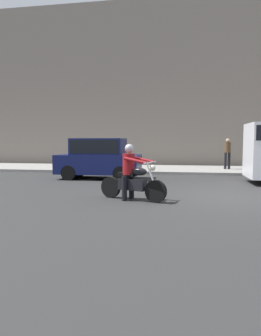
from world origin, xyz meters
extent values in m
plane|color=#2A2A2A|center=(0.00, 0.00, 0.00)|extent=(80.00, 80.00, 0.00)
cube|color=gray|center=(0.00, 8.00, 0.07)|extent=(40.00, 4.40, 0.14)
cube|color=slate|center=(0.00, 11.40, 5.43)|extent=(40.00, 1.40, 10.86)
cylinder|color=black|center=(-2.11, -1.23, 0.31)|extent=(0.62, 0.33, 0.62)
cylinder|color=black|center=(-3.48, -0.71, 0.31)|extent=(0.62, 0.33, 0.62)
cylinder|color=silver|center=(-2.22, -1.19, 0.70)|extent=(0.38, 0.19, 0.84)
cube|color=black|center=(-2.79, -0.97, 0.45)|extent=(0.86, 0.55, 0.32)
ellipsoid|color=black|center=(-2.59, -1.04, 0.83)|extent=(0.53, 0.39, 0.22)
cube|color=black|center=(-2.96, -0.90, 0.73)|extent=(0.57, 0.41, 0.10)
cylinder|color=silver|center=(-2.27, -1.16, 1.09)|extent=(0.29, 0.67, 0.04)
sphere|color=silver|center=(-2.20, -1.19, 0.95)|extent=(0.17, 0.17, 0.17)
cylinder|color=silver|center=(-3.02, -0.71, 0.33)|extent=(0.68, 0.31, 0.07)
cylinder|color=black|center=(-3.00, -1.10, 0.35)|extent=(0.19, 0.19, 0.71)
cylinder|color=black|center=(-2.85, -0.73, 0.35)|extent=(0.19, 0.19, 0.71)
cylinder|color=maroon|center=(-2.91, -0.92, 1.02)|extent=(0.44, 0.44, 0.59)
cylinder|color=maroon|center=(-2.67, -1.25, 1.15)|extent=(0.68, 0.33, 0.20)
cylinder|color=maroon|center=(-2.51, -0.84, 1.15)|extent=(0.68, 0.33, 0.20)
sphere|color=tan|center=(-2.89, -0.93, 1.44)|extent=(0.20, 0.20, 0.20)
sphere|color=#B7B7BC|center=(-2.89, -0.93, 1.47)|extent=(0.25, 0.25, 0.25)
cube|color=#11194C|center=(-5.05, 3.69, 0.66)|extent=(3.67, 1.70, 0.84)
cube|color=#11194C|center=(-5.05, 3.69, 1.44)|extent=(2.27, 1.56, 0.72)
cube|color=black|center=(-5.05, 3.69, 1.44)|extent=(2.09, 1.59, 0.58)
cylinder|color=black|center=(-3.91, 3.69, 0.32)|extent=(0.64, 1.76, 0.64)
cylinder|color=black|center=(-6.19, 3.69, 0.32)|extent=(0.64, 1.76, 0.64)
cylinder|color=gray|center=(2.47, 8.12, 1.35)|extent=(0.08, 0.08, 2.41)
cube|color=#1959B2|center=(2.47, 8.09, 2.30)|extent=(0.44, 0.03, 0.44)
cylinder|color=black|center=(1.01, 7.93, 0.60)|extent=(0.14, 0.14, 0.91)
cylinder|color=black|center=(1.21, 7.93, 0.60)|extent=(0.14, 0.14, 0.91)
cylinder|color=#4C3823|center=(1.11, 7.93, 1.33)|extent=(0.34, 0.34, 0.56)
sphere|color=tan|center=(1.11, 7.93, 1.72)|extent=(0.21, 0.21, 0.21)
camera|label=1|loc=(-1.46, -9.35, 1.67)|focal=32.24mm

